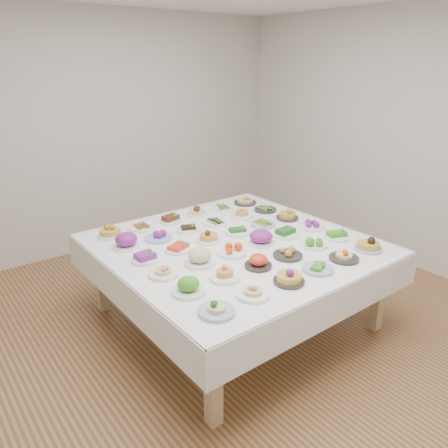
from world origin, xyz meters
TOP-DOWN VIEW (x-y plane):
  - room_envelope at (0.00, 0.00)m, footprint 5.02×5.02m
  - display_table at (0.18, 0.15)m, footprint 2.15×2.15m
  - dish_0 at (-0.61, -0.64)m, footprint 0.23×0.23m
  - dish_1 at (-0.30, -0.62)m, footprint 0.22×0.22m
  - dish_2 at (0.03, -0.64)m, footprint 0.22×0.22m
  - dish_3 at (0.34, -0.64)m, footprint 0.23×0.23m
  - dish_4 at (0.65, -0.64)m, footprint 0.23×0.23m
  - dish_5 at (0.96, -0.63)m, footprint 0.23×0.23m
  - dish_6 at (-0.61, -0.32)m, footprint 0.23×0.23m
  - dish_7 at (-0.29, -0.31)m, footprint 0.22×0.22m
  - dish_8 at (0.02, -0.32)m, footprint 0.21×0.21m
  - dish_9 at (0.34, -0.33)m, footprint 0.23×0.23m
  - dish_10 at (0.65, -0.32)m, footprint 0.21×0.21m
  - dish_11 at (0.96, -0.32)m, footprint 0.22×0.22m
  - dish_12 at (-0.62, -0.00)m, footprint 0.21×0.21m
  - dish_13 at (-0.30, -0.00)m, footprint 0.25×0.25m
  - dish_14 at (0.01, -0.01)m, footprint 0.23×0.23m
  - dish_15 at (0.34, 0.00)m, footprint 0.26×0.26m
  - dish_16 at (0.64, 0.01)m, footprint 0.24×0.24m
  - dish_17 at (0.97, -0.01)m, footprint 0.23×0.23m
  - dish_18 at (-0.60, 0.30)m, footprint 0.22×0.22m
  - dish_19 at (-0.29, 0.31)m, footprint 0.21×0.21m
  - dish_20 at (0.02, 0.32)m, footprint 0.24×0.23m
  - dish_21 at (0.34, 0.31)m, footprint 0.23×0.23m
  - dish_22 at (0.66, 0.32)m, footprint 0.23×0.23m
  - dish_23 at (0.97, 0.30)m, footprint 0.22×0.22m
  - dish_24 at (-0.60, 0.63)m, footprint 0.25×0.25m
  - dish_25 at (-0.30, 0.62)m, footprint 0.24×0.24m
  - dish_26 at (0.02, 0.63)m, footprint 0.21×0.21m
  - dish_27 at (0.33, 0.63)m, footprint 0.23×0.23m
  - dish_28 at (0.65, 0.63)m, footprint 0.23×0.23m
  - dish_29 at (0.97, 0.62)m, footprint 0.23×0.23m
  - dish_30 at (-0.61, 0.95)m, footprint 0.22×0.22m
  - dish_31 at (-0.30, 0.94)m, footprint 0.23×0.23m
  - dish_32 at (0.01, 0.94)m, footprint 0.22×0.22m
  - dish_33 at (0.33, 0.95)m, footprint 0.24×0.24m
  - dish_34 at (0.64, 0.93)m, footprint 0.25×0.23m
  - dish_35 at (0.96, 0.94)m, footprint 0.24×0.24m

SIDE VIEW (x-z plane):
  - display_table at x=0.18m, z-range 0.31..1.06m
  - dish_29 at x=0.97m, z-range 0.74..0.79m
  - dish_31 at x=-0.30m, z-range 0.75..0.80m
  - dish_27 at x=0.33m, z-range 0.75..0.80m
  - dish_22 at x=0.66m, z-range 0.75..0.80m
  - dish_34 at x=0.64m, z-range 0.75..0.80m
  - dish_26 at x=0.02m, z-range 0.74..0.82m
  - dish_3 at x=0.34m, z-range 0.74..0.83m
  - dish_25 at x=-0.30m, z-range 0.74..0.83m
  - dish_9 at x=0.34m, z-range 0.74..0.83m
  - dish_17 at x=0.97m, z-range 0.74..0.83m
  - dish_19 at x=-0.29m, z-range 0.74..0.84m
  - dish_32 at x=0.01m, z-range 0.74..0.84m
  - dish_11 at x=0.96m, z-range 0.74..0.84m
  - dish_16 at x=0.64m, z-range 0.74..0.84m
  - dish_10 at x=0.65m, z-range 0.74..0.84m
  - dish_18 at x=-0.60m, z-range 0.74..0.84m
  - dish_1 at x=-0.30m, z-range 0.74..0.85m
  - dish_21 at x=0.34m, z-range 0.74..0.85m
  - dish_12 at x=-0.62m, z-range 0.74..0.85m
  - dish_0 at x=-0.61m, z-range 0.74..0.85m
  - dish_14 at x=0.01m, z-range 0.74..0.85m
  - dish_4 at x=0.65m, z-range 0.74..0.85m
  - dish_7 at x=-0.29m, z-range 0.74..0.86m
  - dish_8 at x=0.02m, z-range 0.74..0.86m
  - dish_28 at x=0.65m, z-range 0.74..0.86m
  - dish_6 at x=-0.61m, z-range 0.74..0.87m
  - dish_33 at x=0.33m, z-range 0.75..0.87m
  - dish_35 at x=0.96m, z-range 0.75..0.88m
  - dish_23 at x=0.97m, z-range 0.75..0.88m
  - dish_13 at x=-0.30m, z-range 0.75..0.88m
  - dish_30 at x=-0.61m, z-range 0.75..0.89m
  - dish_2 at x=0.03m, z-range 0.75..0.89m
  - dish_20 at x=0.02m, z-range 0.75..0.89m
  - dish_5 at x=0.96m, z-range 0.75..0.89m
  - dish_15 at x=0.34m, z-range 0.75..0.89m
  - dish_24 at x=-0.60m, z-range 0.75..0.89m
  - room_envelope at x=0.00m, z-range 0.43..3.24m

